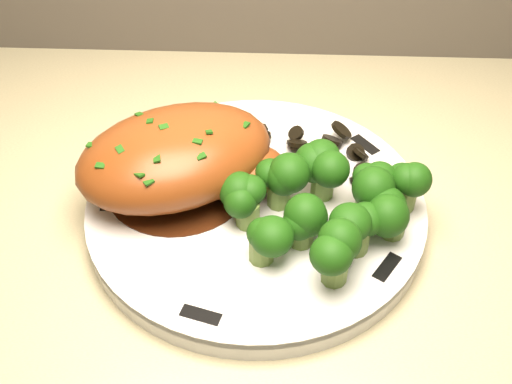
{
  "coord_description": "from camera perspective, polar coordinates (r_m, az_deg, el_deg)",
  "views": [
    {
      "loc": [
        -0.56,
        1.3,
        1.38
      ],
      "look_at": [
        -0.58,
        1.7,
        0.99
      ],
      "focal_mm": 45.0,
      "sensor_mm": 36.0,
      "label": 1
    }
  ],
  "objects": [
    {
      "name": "plate",
      "position": [
        0.57,
        0.0,
        -1.44
      ],
      "size": [
        0.35,
        0.35,
        0.02
      ],
      "primitive_type": "cylinder",
      "rotation": [
        0.0,
        0.0,
        0.18
      ],
      "color": "silver",
      "rests_on": "counter"
    },
    {
      "name": "rim_accent_0",
      "position": [
        0.63,
        9.67,
        4.14
      ],
      "size": [
        0.03,
        0.03,
        0.0
      ],
      "primitive_type": "cube",
      "rotation": [
        0.0,
        0.0,
        2.23
      ],
      "color": "black",
      "rests_on": "plate"
    },
    {
      "name": "rim_accent_1",
      "position": [
        0.66,
        -3.42,
        6.87
      ],
      "size": [
        0.03,
        0.02,
        0.0
      ],
      "primitive_type": "cube",
      "rotation": [
        0.0,
        0.0,
        3.49
      ],
      "color": "black",
      "rests_on": "plate"
    },
    {
      "name": "rim_accent_2",
      "position": [
        0.58,
        -12.91,
        -0.58
      ],
      "size": [
        0.01,
        0.03,
        0.0
      ],
      "primitive_type": "cube",
      "rotation": [
        0.0,
        0.0,
        4.75
      ],
      "color": "black",
      "rests_on": "plate"
    },
    {
      "name": "rim_accent_3",
      "position": [
        0.49,
        -4.93,
        -10.87
      ],
      "size": [
        0.03,
        0.02,
        0.0
      ],
      "primitive_type": "cube",
      "rotation": [
        0.0,
        0.0,
        6.0
      ],
      "color": "black",
      "rests_on": "plate"
    },
    {
      "name": "rim_accent_4",
      "position": [
        0.52,
        11.57,
        -6.58
      ],
      "size": [
        0.03,
        0.03,
        0.0
      ],
      "primitive_type": "cube",
      "rotation": [
        0.0,
        0.0,
        7.26
      ],
      "color": "black",
      "rests_on": "plate"
    },
    {
      "name": "gravy_pool",
      "position": [
        0.58,
        -6.91,
        0.66
      ],
      "size": [
        0.13,
        0.13,
        0.0
      ],
      "primitive_type": "cylinder",
      "color": "#321609",
      "rests_on": "plate"
    },
    {
      "name": "chicken_breast",
      "position": [
        0.56,
        -6.5,
        3.01
      ],
      "size": [
        0.21,
        0.18,
        0.07
      ],
      "rotation": [
        0.0,
        0.0,
        0.47
      ],
      "color": "brown",
      "rests_on": "plate"
    },
    {
      "name": "mushroom_pile",
      "position": [
        0.6,
        4.67,
        3.07
      ],
      "size": [
        0.1,
        0.07,
        0.03
      ],
      "color": "black",
      "rests_on": "plate"
    },
    {
      "name": "broccoli_florets",
      "position": [
        0.52,
        6.45,
        -1.37
      ],
      "size": [
        0.16,
        0.13,
        0.05
      ],
      "rotation": [
        0.0,
        0.0,
        0.01
      ],
      "color": "olive",
      "rests_on": "plate"
    }
  ]
}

